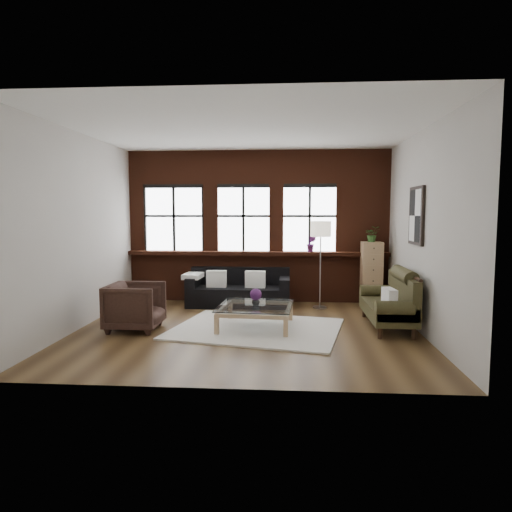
# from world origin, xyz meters

# --- Properties ---
(floor) EXTENTS (5.50, 5.50, 0.00)m
(floor) POSITION_xyz_m (0.00, 0.00, 0.00)
(floor) COLOR #462F19
(floor) RESTS_ON ground
(ceiling) EXTENTS (5.50, 5.50, 0.00)m
(ceiling) POSITION_xyz_m (0.00, 0.00, 3.20)
(ceiling) COLOR white
(ceiling) RESTS_ON ground
(wall_back) EXTENTS (5.50, 0.00, 5.50)m
(wall_back) POSITION_xyz_m (0.00, 2.50, 1.60)
(wall_back) COLOR #BBB6AE
(wall_back) RESTS_ON ground
(wall_front) EXTENTS (5.50, 0.00, 5.50)m
(wall_front) POSITION_xyz_m (0.00, -2.50, 1.60)
(wall_front) COLOR #BBB6AE
(wall_front) RESTS_ON ground
(wall_left) EXTENTS (0.00, 5.00, 5.00)m
(wall_left) POSITION_xyz_m (-2.75, 0.00, 1.60)
(wall_left) COLOR #BBB6AE
(wall_left) RESTS_ON ground
(wall_right) EXTENTS (0.00, 5.00, 5.00)m
(wall_right) POSITION_xyz_m (2.75, 0.00, 1.60)
(wall_right) COLOR #BBB6AE
(wall_right) RESTS_ON ground
(brick_backwall) EXTENTS (5.50, 0.12, 3.20)m
(brick_backwall) POSITION_xyz_m (0.00, 2.44, 1.60)
(brick_backwall) COLOR #491F11
(brick_backwall) RESTS_ON floor
(sill_ledge) EXTENTS (5.50, 0.30, 0.08)m
(sill_ledge) POSITION_xyz_m (0.00, 2.35, 1.04)
(sill_ledge) COLOR #491F11
(sill_ledge) RESTS_ON brick_backwall
(window_left) EXTENTS (1.38, 0.10, 1.50)m
(window_left) POSITION_xyz_m (-1.80, 2.45, 1.75)
(window_left) COLOR black
(window_left) RESTS_ON brick_backwall
(window_mid) EXTENTS (1.38, 0.10, 1.50)m
(window_mid) POSITION_xyz_m (-0.30, 2.45, 1.75)
(window_mid) COLOR black
(window_mid) RESTS_ON brick_backwall
(window_right) EXTENTS (1.38, 0.10, 1.50)m
(window_right) POSITION_xyz_m (1.10, 2.45, 1.75)
(window_right) COLOR black
(window_right) RESTS_ON brick_backwall
(wall_poster) EXTENTS (0.05, 0.74, 0.94)m
(wall_poster) POSITION_xyz_m (2.72, 0.30, 1.85)
(wall_poster) COLOR black
(wall_poster) RESTS_ON wall_right
(shag_rug) EXTENTS (2.99, 2.55, 0.03)m
(shag_rug) POSITION_xyz_m (0.15, 0.03, 0.01)
(shag_rug) COLOR silver
(shag_rug) RESTS_ON floor
(dark_sofa) EXTENTS (2.07, 0.84, 0.75)m
(dark_sofa) POSITION_xyz_m (-0.35, 1.90, 0.37)
(dark_sofa) COLOR black
(dark_sofa) RESTS_ON floor
(pillow_a) EXTENTS (0.40, 0.15, 0.34)m
(pillow_a) POSITION_xyz_m (-0.79, 1.80, 0.56)
(pillow_a) COLOR white
(pillow_a) RESTS_ON dark_sofa
(pillow_b) EXTENTS (0.41, 0.18, 0.34)m
(pillow_b) POSITION_xyz_m (-0.00, 1.80, 0.56)
(pillow_b) COLOR white
(pillow_b) RESTS_ON dark_sofa
(vintage_settee) EXTENTS (0.76, 1.70, 0.91)m
(vintage_settee) POSITION_xyz_m (2.30, 0.34, 0.45)
(vintage_settee) COLOR #322E17
(vintage_settee) RESTS_ON floor
(pillow_settee) EXTENTS (0.18, 0.39, 0.34)m
(pillow_settee) POSITION_xyz_m (2.22, -0.18, 0.57)
(pillow_settee) COLOR white
(pillow_settee) RESTS_ON vintage_settee
(armchair) EXTENTS (0.85, 0.83, 0.77)m
(armchair) POSITION_xyz_m (-1.81, -0.13, 0.39)
(armchair) COLOR black
(armchair) RESTS_ON floor
(coffee_table) EXTENTS (1.27, 1.27, 0.40)m
(coffee_table) POSITION_xyz_m (0.13, 0.10, 0.19)
(coffee_table) COLOR tan
(coffee_table) RESTS_ON shag_rug
(vase) EXTENTS (0.16, 0.16, 0.14)m
(vase) POSITION_xyz_m (0.13, 0.10, 0.46)
(vase) COLOR #B2B2B2
(vase) RESTS_ON coffee_table
(flowers) EXTENTS (0.19, 0.19, 0.19)m
(flowers) POSITION_xyz_m (0.13, 0.10, 0.57)
(flowers) COLOR #542161
(flowers) RESTS_ON vase
(drawer_chest) EXTENTS (0.40, 0.40, 1.31)m
(drawer_chest) POSITION_xyz_m (2.35, 2.08, 0.65)
(drawer_chest) COLOR tan
(drawer_chest) RESTS_ON floor
(potted_plant_top) EXTENTS (0.30, 0.26, 0.32)m
(potted_plant_top) POSITION_xyz_m (2.35, 2.08, 1.47)
(potted_plant_top) COLOR #2D5923
(potted_plant_top) RESTS_ON drawer_chest
(floor_lamp) EXTENTS (0.40, 0.40, 1.88)m
(floor_lamp) POSITION_xyz_m (1.29, 1.78, 0.94)
(floor_lamp) COLOR #A5A5A8
(floor_lamp) RESTS_ON floor
(sill_plant) EXTENTS (0.21, 0.17, 0.36)m
(sill_plant) POSITION_xyz_m (1.14, 2.32, 1.26)
(sill_plant) COLOR #542161
(sill_plant) RESTS_ON sill_ledge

